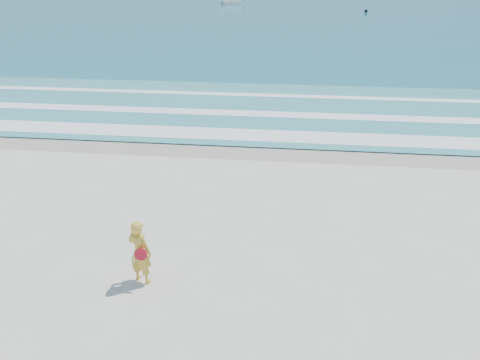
# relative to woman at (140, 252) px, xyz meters

# --- Properties ---
(ground) EXTENTS (400.00, 400.00, 0.00)m
(ground) POSITION_rel_woman_xyz_m (1.55, -0.76, -0.74)
(ground) COLOR silver
(ground) RESTS_ON ground
(wet_sand) EXTENTS (400.00, 2.40, 0.00)m
(wet_sand) POSITION_rel_woman_xyz_m (1.55, 8.24, -0.74)
(wet_sand) COLOR #B2A893
(wet_sand) RESTS_ON ground
(shallow) EXTENTS (400.00, 10.00, 0.01)m
(shallow) POSITION_rel_woman_xyz_m (1.55, 13.24, -0.69)
(shallow) COLOR #59B7AD
(shallow) RESTS_ON ocean
(foam_near) EXTENTS (400.00, 1.40, 0.01)m
(foam_near) POSITION_rel_woman_xyz_m (1.55, 9.54, -0.69)
(foam_near) COLOR white
(foam_near) RESTS_ON shallow
(foam_mid) EXTENTS (400.00, 0.90, 0.01)m
(foam_mid) POSITION_rel_woman_xyz_m (1.55, 12.44, -0.69)
(foam_mid) COLOR white
(foam_mid) RESTS_ON shallow
(foam_far) EXTENTS (400.00, 0.60, 0.01)m
(foam_far) POSITION_rel_woman_xyz_m (1.55, 15.74, -0.69)
(foam_far) COLOR white
(foam_far) RESTS_ON shallow
(buoy) EXTENTS (0.46, 0.46, 0.46)m
(buoy) POSITION_rel_woman_xyz_m (12.45, 61.75, -0.47)
(buoy) COLOR black
(buoy) RESTS_ON ocean
(woman) EXTENTS (0.63, 0.52, 1.48)m
(woman) POSITION_rel_woman_xyz_m (0.00, 0.00, 0.00)
(woman) COLOR gold
(woman) RESTS_ON ground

